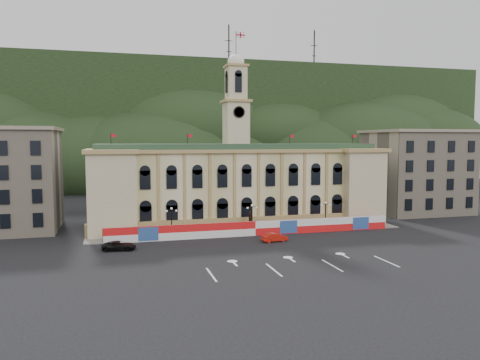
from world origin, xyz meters
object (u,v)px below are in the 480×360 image
object	(u,v)px
statue	(250,226)
black_suv	(119,246)
red_sedan	(274,237)
lamp_center	(252,216)

from	to	relation	value
statue	black_suv	xyz separation A→B (m)	(-22.61, -8.02, -0.50)
statue	red_sedan	bearing A→B (deg)	-79.28
lamp_center	black_suv	size ratio (longest dim) A/B	0.99
red_sedan	black_suv	xyz separation A→B (m)	(-24.19, 0.31, -0.02)
red_sedan	black_suv	bearing A→B (deg)	81.45
lamp_center	red_sedan	xyz separation A→B (m)	(1.58, -7.33, -2.37)
lamp_center	red_sedan	size ratio (longest dim) A/B	1.16
statue	black_suv	distance (m)	24.00
black_suv	statue	bearing A→B (deg)	-63.83
statue	black_suv	size ratio (longest dim) A/B	0.72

